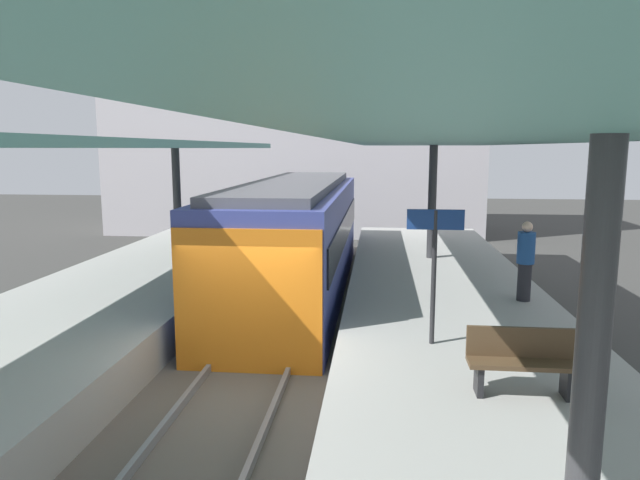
{
  "coord_description": "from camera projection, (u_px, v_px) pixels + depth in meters",
  "views": [
    {
      "loc": [
        2.26,
        -8.98,
        4.17
      ],
      "look_at": [
        0.83,
        4.91,
        1.92
      ],
      "focal_mm": 32.06,
      "sensor_mm": 36.0,
      "label": 1
    }
  ],
  "objects": [
    {
      "name": "platform_bench",
      "position": [
        522.0,
        359.0,
        7.39
      ],
      "size": [
        1.4,
        0.41,
        0.86
      ],
      "color": "black",
      "rests_on": "platform_right"
    },
    {
      "name": "station_building_backdrop",
      "position": [
        296.0,
        121.0,
        28.67
      ],
      "size": [
        18.0,
        6.0,
        11.0
      ],
      "primitive_type": "cube",
      "color": "#B7B2B7",
      "rests_on": "ground_plane"
    },
    {
      "name": "commuter_train",
      "position": [
        295.0,
        238.0,
        15.66
      ],
      "size": [
        2.78,
        11.66,
        3.1
      ],
      "color": "#38428C",
      "rests_on": "track_ballast"
    },
    {
      "name": "platform_left",
      "position": [
        29.0,
        360.0,
        10.01
      ],
      "size": [
        4.4,
        28.0,
        1.0
      ],
      "primitive_type": "cube",
      "color": "#9E9E99",
      "rests_on": "ground_plane"
    },
    {
      "name": "track_ballast",
      "position": [
        242.0,
        390.0,
        9.69
      ],
      "size": [
        3.2,
        28.0,
        0.2
      ],
      "primitive_type": "cube",
      "color": "#59544C",
      "rests_on": "ground_plane"
    },
    {
      "name": "rail_far_side",
      "position": [
        284.0,
        383.0,
        9.59
      ],
      "size": [
        0.08,
        28.0,
        0.14
      ],
      "primitive_type": "cube",
      "color": "slate",
      "rests_on": "track_ballast"
    },
    {
      "name": "rail_near_side",
      "position": [
        200.0,
        379.0,
        9.74
      ],
      "size": [
        0.08,
        28.0,
        0.14
      ],
      "primitive_type": "cube",
      "color": "slate",
      "rests_on": "track_ballast"
    },
    {
      "name": "canopy_right",
      "position": [
        468.0,
        141.0,
        10.02
      ],
      "size": [
        4.18,
        21.0,
        3.42
      ],
      "color": "#333335",
      "rests_on": "platform_right"
    },
    {
      "name": "platform_sign",
      "position": [
        435.0,
        246.0,
        9.12
      ],
      "size": [
        0.9,
        0.08,
        2.21
      ],
      "color": "#262628",
      "rests_on": "platform_right"
    },
    {
      "name": "passenger_near_bench",
      "position": [
        525.0,
        260.0,
        11.88
      ],
      "size": [
        0.36,
        0.36,
        1.68
      ],
      "color": "#232328",
      "rests_on": "platform_right"
    },
    {
      "name": "canopy_left",
      "position": [
        58.0,
        146.0,
        10.8
      ],
      "size": [
        4.18,
        21.0,
        3.33
      ],
      "color": "#333335",
      "rests_on": "platform_left"
    },
    {
      "name": "ground_plane",
      "position": [
        242.0,
        396.0,
        9.71
      ],
      "size": [
        80.0,
        80.0,
        0.0
      ],
      "primitive_type": "plane",
      "color": "#383835"
    },
    {
      "name": "platform_right",
      "position": [
        471.0,
        377.0,
        9.25
      ],
      "size": [
        4.4,
        28.0,
        1.0
      ],
      "primitive_type": "cube",
      "color": "#9E9E99",
      "rests_on": "ground_plane"
    }
  ]
}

